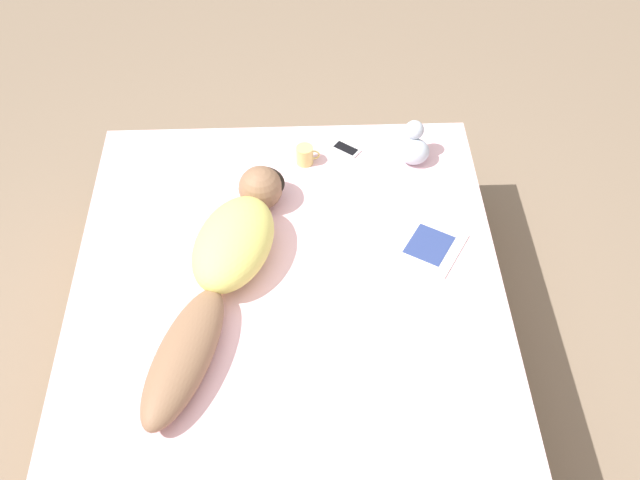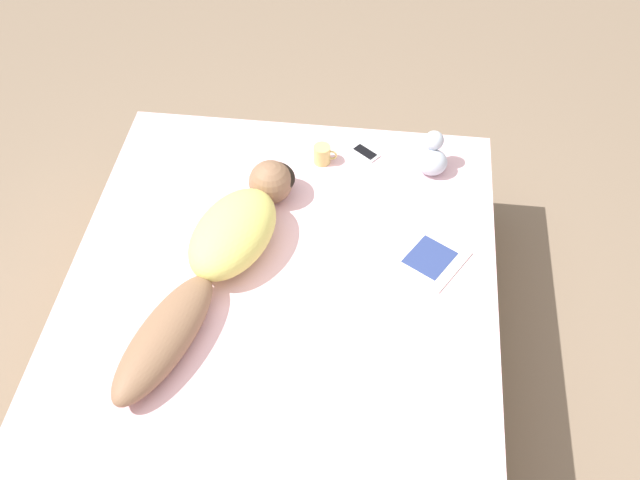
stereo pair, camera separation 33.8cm
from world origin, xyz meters
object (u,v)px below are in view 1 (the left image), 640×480
Objects in this scene: coffee_mug at (305,155)px; cell_phone at (346,149)px; open_magazine at (403,235)px; person at (226,262)px.

cell_phone is at bearing 22.83° from coffee_mug.
coffee_mug is at bearing 162.06° from open_magazine.
coffee_mug is (-0.44, 0.51, 0.05)m from open_magazine.
open_magazine is 5.19× the size of coffee_mug.
cell_phone is (-0.23, 0.60, 0.00)m from open_magazine.
person is 1.00m from cell_phone.
coffee_mug reaches higher than open_magazine.
cell_phone is (0.57, 0.82, -0.10)m from person.
person is 0.82m from coffee_mug.
coffee_mug is at bearing 81.53° from person.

